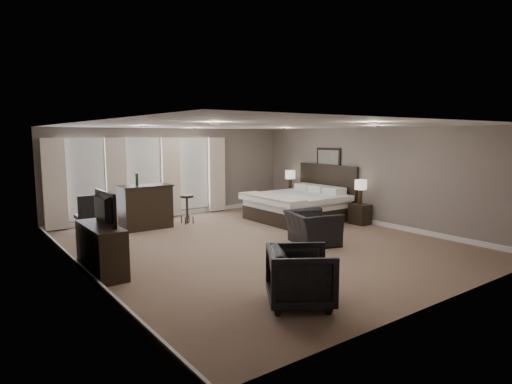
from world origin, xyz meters
TOP-DOWN VIEW (x-y plane):
  - room at (0.00, 0.00)m, footprint 7.60×8.60m
  - window_bay at (-1.00, 4.11)m, footprint 5.25×0.20m
  - bed at (2.58, 1.55)m, footprint 2.41×2.30m
  - nightstand_near at (3.47, 0.10)m, footprint 0.41×0.50m
  - nightstand_far at (3.47, 3.00)m, footprint 0.45×0.55m
  - lamp_near at (3.47, 0.10)m, footprint 0.32×0.32m
  - lamp_far at (3.47, 3.00)m, footprint 0.33×0.33m
  - wall_art at (3.70, 1.55)m, footprint 0.04×0.96m
  - dresser at (-3.45, -0.05)m, footprint 0.48×1.48m
  - tv at (-3.45, -0.05)m, footprint 0.58×1.01m
  - armchair_near at (0.93, -0.70)m, footprint 0.99×1.26m
  - armchair_far at (-1.61, -3.13)m, footprint 1.18×1.20m
  - bar_counter at (-1.42, 2.99)m, footprint 1.30×0.68m
  - bar_stool_left at (-1.71, 3.46)m, footprint 0.41×0.41m
  - bar_stool_right at (-0.27, 2.94)m, footprint 0.47×0.47m
  - desk_chair at (-2.89, 3.05)m, footprint 0.52×0.52m

SIDE VIEW (x-z plane):
  - nightstand_near at x=3.47m, z-range 0.00..0.55m
  - nightstand_far at x=3.47m, z-range 0.00..0.60m
  - bar_stool_left at x=-1.71m, z-range 0.00..0.72m
  - bar_stool_right at x=-0.27m, z-range 0.00..0.78m
  - dresser at x=-3.45m, z-range 0.00..0.86m
  - armchair_far at x=-1.61m, z-range 0.00..0.91m
  - armchair_near at x=0.93m, z-range 0.00..0.96m
  - desk_chair at x=-2.89m, z-range 0.00..1.00m
  - bar_counter at x=-1.42m, z-range 0.00..1.14m
  - bed at x=2.58m, z-range 0.00..1.53m
  - lamp_near at x=3.47m, z-range 0.55..1.21m
  - tv at x=-3.45m, z-range 0.86..0.99m
  - lamp_far at x=3.47m, z-range 0.60..1.27m
  - window_bay at x=-1.00m, z-range 0.05..2.35m
  - room at x=0.00m, z-range -0.02..2.62m
  - wall_art at x=3.70m, z-range 1.47..2.03m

